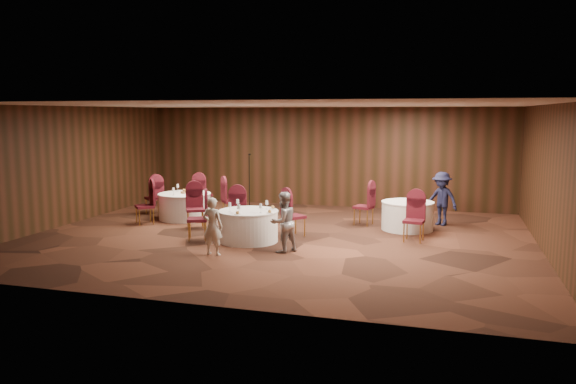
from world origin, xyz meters
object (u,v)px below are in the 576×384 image
(woman_b, at_px, (283,222))
(man_c, at_px, (442,199))
(table_main, at_px, (249,226))
(mic_stand, at_px, (249,191))
(table_right, at_px, (407,215))
(table_left, at_px, (185,206))
(woman_a, at_px, (213,226))

(woman_b, xyz_separation_m, man_c, (3.24, 4.03, 0.06))
(table_main, xyz_separation_m, mic_stand, (-1.74, 4.78, 0.13))
(table_right, xyz_separation_m, mic_stand, (-5.23, 2.36, 0.13))
(man_c, bearing_deg, table_main, -112.83)
(table_main, height_order, man_c, man_c)
(table_left, bearing_deg, man_c, 8.94)
(table_left, bearing_deg, woman_a, -55.58)
(table_right, relative_size, woman_a, 1.08)
(table_main, height_order, woman_a, woman_a)
(mic_stand, xyz_separation_m, woman_a, (1.45, -6.20, 0.11))
(table_right, height_order, woman_a, woman_a)
(table_left, xyz_separation_m, woman_a, (2.46, -3.59, 0.25))
(mic_stand, distance_m, man_c, 6.25)
(man_c, bearing_deg, woman_b, -98.78)
(table_main, distance_m, table_right, 4.25)
(table_main, bearing_deg, mic_stand, 109.98)
(table_left, relative_size, man_c, 1.03)
(woman_a, relative_size, woman_b, 0.94)
(man_c, bearing_deg, table_right, -103.86)
(table_right, xyz_separation_m, woman_b, (-2.41, -3.17, 0.29))
(table_left, height_order, woman_a, woman_a)
(mic_stand, relative_size, man_c, 1.18)
(mic_stand, relative_size, woman_b, 1.29)
(table_right, distance_m, woman_a, 5.39)
(table_main, bearing_deg, table_right, 34.63)
(mic_stand, bearing_deg, man_c, -13.92)
(table_main, bearing_deg, table_left, 141.71)
(table_main, height_order, table_left, same)
(table_right, xyz_separation_m, man_c, (0.83, 0.86, 0.35))
(woman_a, bearing_deg, table_right, -130.80)
(table_right, bearing_deg, table_main, -145.37)
(woman_a, bearing_deg, table_left, -51.81)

